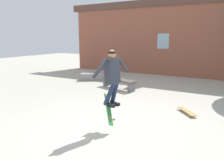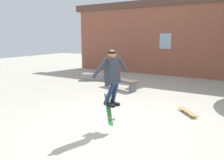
{
  "view_description": "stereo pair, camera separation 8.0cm",
  "coord_description": "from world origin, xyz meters",
  "px_view_note": "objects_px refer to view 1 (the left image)",
  "views": [
    {
      "loc": [
        2.78,
        -4.67,
        2.32
      ],
      "look_at": [
        0.2,
        -0.09,
        1.28
      ],
      "focal_mm": 35.0,
      "sensor_mm": 36.0,
      "label": 1
    },
    {
      "loc": [
        2.85,
        -4.63,
        2.32
      ],
      "look_at": [
        0.2,
        -0.09,
        1.28
      ],
      "focal_mm": 35.0,
      "sensor_mm": 36.0,
      "label": 2
    }
  ],
  "objects_px": {
    "skateboard_flipping": "(109,110)",
    "skater": "(112,73)",
    "park_bench": "(118,81)",
    "skate_ledge": "(94,77)",
    "skateboard_resting": "(187,111)"
  },
  "relations": [
    {
      "from": "park_bench",
      "to": "skateboard_flipping",
      "type": "height_order",
      "value": "skateboard_flipping"
    },
    {
      "from": "skateboard_flipping",
      "to": "skateboard_resting",
      "type": "relative_size",
      "value": 0.98
    },
    {
      "from": "park_bench",
      "to": "skateboard_resting",
      "type": "distance_m",
      "value": 3.91
    },
    {
      "from": "park_bench",
      "to": "skater",
      "type": "xyz_separation_m",
      "value": [
        1.95,
        -4.05,
        1.11
      ]
    },
    {
      "from": "skater",
      "to": "skate_ledge",
      "type": "bearing_deg",
      "value": 143.54
    },
    {
      "from": "skate_ledge",
      "to": "skater",
      "type": "height_order",
      "value": "skater"
    },
    {
      "from": "skate_ledge",
      "to": "skater",
      "type": "relative_size",
      "value": 1.08
    },
    {
      "from": "skateboard_flipping",
      "to": "skater",
      "type": "bearing_deg",
      "value": 107.37
    },
    {
      "from": "skater",
      "to": "skateboard_flipping",
      "type": "relative_size",
      "value": 1.84
    },
    {
      "from": "park_bench",
      "to": "skateboard_resting",
      "type": "xyz_separation_m",
      "value": [
        3.4,
        -1.9,
        -0.27
      ]
    },
    {
      "from": "skate_ledge",
      "to": "skater",
      "type": "xyz_separation_m",
      "value": [
        4.05,
        -5.2,
        1.26
      ]
    },
    {
      "from": "park_bench",
      "to": "skateboard_flipping",
      "type": "relative_size",
      "value": 2.54
    },
    {
      "from": "skate_ledge",
      "to": "skateboard_flipping",
      "type": "relative_size",
      "value": 1.99
    },
    {
      "from": "park_bench",
      "to": "skateboard_flipping",
      "type": "distance_m",
      "value": 4.56
    },
    {
      "from": "skateboard_flipping",
      "to": "skateboard_resting",
      "type": "height_order",
      "value": "skateboard_flipping"
    }
  ]
}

